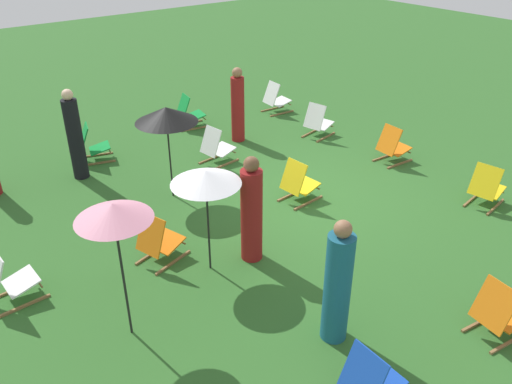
{
  "coord_description": "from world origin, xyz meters",
  "views": [
    {
      "loc": [
        -6.27,
        6.07,
        4.89
      ],
      "look_at": [
        0.0,
        1.2,
        0.5
      ],
      "focal_mm": 36.36,
      "sensor_mm": 36.0,
      "label": 1
    }
  ],
  "objects": [
    {
      "name": "deckchair_2",
      "position": [
        -4.2,
        0.56,
        0.37
      ],
      "size": [
        0.58,
        0.82,
        0.83
      ],
      "rotation": [
        0.0,
        0.0,
        -0.14
      ],
      "color": "olive",
      "rests_on": "ground"
    },
    {
      "name": "deckchair_12",
      "position": [
        0.3,
        5.3,
        0.37
      ],
      "size": [
        0.51,
        0.78,
        0.83
      ],
      "rotation": [
        0.0,
        0.0,
        0.04
      ],
      "color": "olive",
      "rests_on": "ground"
    },
    {
      "name": "person_3",
      "position": [
        -2.94,
        2.22,
        0.82
      ],
      "size": [
        0.46,
        0.46,
        1.75
      ],
      "rotation": [
        0.0,
        0.0,
        2.64
      ],
      "color": "#195972",
      "rests_on": "ground"
    },
    {
      "name": "ground_plane",
      "position": [
        0.0,
        0.0,
        0.0
      ],
      "size": [
        40.0,
        40.0,
        0.0
      ],
      "primitive_type": "plane",
      "color": "#2D6026"
    },
    {
      "name": "deckchair_10",
      "position": [
        -3.93,
        2.69,
        0.37
      ],
      "size": [
        0.49,
        0.77,
        0.83
      ],
      "rotation": [
        0.0,
        0.0,
        -0.02
      ],
      "color": "olive",
      "rests_on": "ground"
    },
    {
      "name": "deckchair_14",
      "position": [
        -0.12,
        3.2,
        0.37
      ],
      "size": [
        0.67,
        0.86,
        0.83
      ],
      "rotation": [
        0.0,
        0.0,
        0.29
      ],
      "color": "olive",
      "rests_on": "ground"
    },
    {
      "name": "umbrella_2",
      "position": [
        -0.76,
        2.68,
        1.57
      ],
      "size": [
        1.01,
        1.01,
        1.67
      ],
      "color": "black",
      "rests_on": "ground"
    },
    {
      "name": "umbrella_1",
      "position": [
        1.58,
        1.99,
        1.65
      ],
      "size": [
        1.13,
        1.13,
        1.79
      ],
      "color": "black",
      "rests_on": "ground"
    },
    {
      "name": "person_2",
      "position": [
        -0.93,
        2.01,
        0.83
      ],
      "size": [
        0.48,
        0.48,
        1.75
      ],
      "rotation": [
        0.0,
        0.0,
        3.95
      ],
      "color": "maroon",
      "rests_on": "ground"
    },
    {
      "name": "deckchair_9",
      "position": [
        4.03,
        2.57,
        0.37
      ],
      "size": [
        0.67,
        0.86,
        0.83
      ],
      "rotation": [
        0.0,
        0.0,
        -0.29
      ],
      "color": "olive",
      "rests_on": "ground"
    },
    {
      "name": "deckchair_1",
      "position": [
        3.93,
        -2.52,
        0.37
      ],
      "size": [
        0.53,
        0.79,
        0.83
      ],
      "rotation": [
        0.0,
        0.0,
        -0.08
      ],
      "color": "olive",
      "rests_on": "ground"
    },
    {
      "name": "deckchair_3",
      "position": [
        4.44,
        -0.13,
        0.37
      ],
      "size": [
        0.6,
        0.83,
        0.83
      ],
      "rotation": [
        0.0,
        0.0,
        -0.17
      ],
      "color": "olive",
      "rests_on": "ground"
    },
    {
      "name": "person_0",
      "position": [
        3.01,
        -0.6,
        0.83
      ],
      "size": [
        0.37,
        0.37,
        1.75
      ],
      "rotation": [
        0.0,
        0.0,
        4.48
      ],
      "color": "maroon",
      "rests_on": "ground"
    },
    {
      "name": "person_1",
      "position": [
        3.44,
        3.07,
        0.88
      ],
      "size": [
        0.43,
        0.43,
        1.86
      ],
      "rotation": [
        0.0,
        0.0,
        5.63
      ],
      "color": "black",
      "rests_on": "ground"
    },
    {
      "name": "umbrella_0",
      "position": [
        -1.28,
        4.26,
        1.83
      ],
      "size": [
        0.91,
        0.91,
        1.95
      ],
      "color": "black",
      "rests_on": "ground"
    },
    {
      "name": "deckchair_7",
      "position": [
        -0.03,
        0.22,
        0.37
      ],
      "size": [
        0.53,
        0.79,
        0.83
      ],
      "rotation": [
        0.0,
        0.0,
        0.07
      ],
      "color": "olive",
      "rests_on": "ground"
    },
    {
      "name": "deckchair_11",
      "position": [
        -0.01,
        -2.52,
        0.37
      ],
      "size": [
        0.53,
        0.79,
        0.83
      ],
      "rotation": [
        0.0,
        0.0,
        -0.07
      ],
      "color": "olive",
      "rests_on": "ground"
    },
    {
      "name": "deckchair_4",
      "position": [
        2.27,
        0.51,
        0.37
      ],
      "size": [
        0.56,
        0.81,
        0.83
      ],
      "rotation": [
        0.0,
        0.0,
        0.11
      ],
      "color": "olive",
      "rests_on": "ground"
    },
    {
      "name": "deckchair_8",
      "position": [
        2.02,
        -2.24,
        0.37
      ],
      "size": [
        0.62,
        0.84,
        0.83
      ],
      "rotation": [
        0.0,
        0.0,
        0.2
      ],
      "color": "olive",
      "rests_on": "ground"
    },
    {
      "name": "deckchair_13",
      "position": [
        -2.27,
        -2.39,
        0.37
      ],
      "size": [
        0.59,
        0.82,
        0.83
      ],
      "rotation": [
        0.0,
        0.0,
        0.15
      ],
      "color": "olive",
      "rests_on": "ground"
    }
  ]
}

